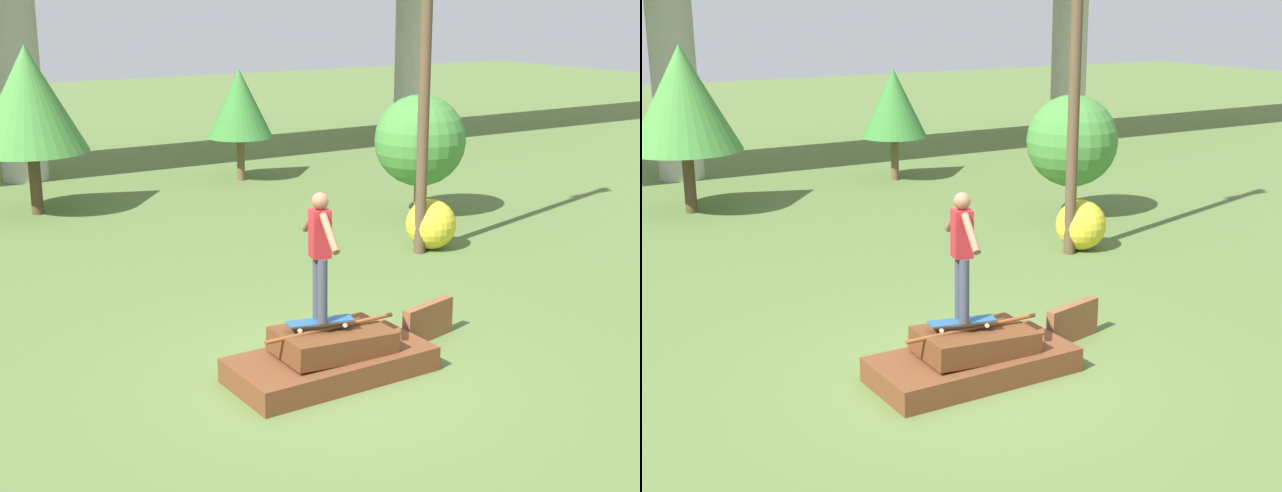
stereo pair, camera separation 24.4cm
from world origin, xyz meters
TOP-DOWN VIEW (x-y plane):
  - ground_plane at (0.00, 0.00)m, footprint 80.00×80.00m
  - scrap_pile at (0.01, 0.00)m, footprint 2.47×1.18m
  - scrap_plank_loose at (1.75, 0.33)m, footprint 0.92×0.33m
  - skateboard at (-0.13, 0.03)m, footprint 0.83×0.40m
  - skater at (-0.13, 0.03)m, footprint 0.35×1.14m
  - utility_pole at (4.26, 3.69)m, footprint 1.30×0.20m
  - tree_behind_left at (4.56, 11.25)m, footprint 1.62×1.62m
  - tree_behind_right at (5.95, 5.90)m, footprint 1.87×1.87m
  - tree_mid_back at (-0.75, 10.30)m, footprint 2.33×2.33m
  - bush_yellow_flowering at (4.60, 3.81)m, footprint 0.91×0.91m

SIDE VIEW (x-z plane):
  - ground_plane at x=0.00m, z-range 0.00..0.00m
  - scrap_pile at x=0.01m, z-range -0.09..0.56m
  - scrap_plank_loose at x=1.75m, z-range 0.00..0.51m
  - bush_yellow_flowering at x=4.60m, z-range 0.00..0.91m
  - skateboard at x=-0.13m, z-range 0.68..0.76m
  - tree_behind_right at x=5.95m, z-range 0.32..2.85m
  - skater at x=-0.13m, z-range 0.85..2.40m
  - tree_behind_left at x=4.56m, z-range 0.53..3.28m
  - tree_mid_back at x=-0.75m, z-range 0.65..4.16m
  - utility_pole at x=4.26m, z-range 0.13..8.27m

